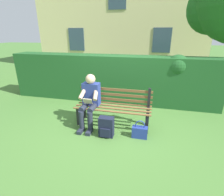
# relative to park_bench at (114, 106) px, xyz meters

# --- Properties ---
(ground) EXTENTS (60.00, 60.00, 0.00)m
(ground) POSITION_rel_park_bench_xyz_m (0.00, 0.08, -0.46)
(ground) COLOR #477533
(park_bench) EXTENTS (1.74, 0.53, 0.90)m
(park_bench) POSITION_rel_park_bench_xyz_m (0.00, 0.00, 0.00)
(park_bench) COLOR black
(park_bench) RESTS_ON ground
(person_seated) EXTENTS (0.44, 0.73, 1.20)m
(person_seated) POSITION_rel_park_bench_xyz_m (0.52, 0.18, 0.18)
(person_seated) COLOR navy
(person_seated) RESTS_ON ground
(hedge_backdrop) EXTENTS (6.33, 0.73, 1.51)m
(hedge_backdrop) POSITION_rel_park_bench_xyz_m (0.41, -1.49, 0.28)
(hedge_backdrop) COLOR #1E5123
(hedge_backdrop) RESTS_ON ground
(building_facade) EXTENTS (9.23, 2.96, 6.01)m
(building_facade) POSITION_rel_park_bench_xyz_m (1.18, -7.33, 2.54)
(building_facade) COLOR beige
(building_facade) RESTS_ON ground
(backpack) EXTENTS (0.31, 0.25, 0.43)m
(backpack) POSITION_rel_park_bench_xyz_m (0.03, 0.57, -0.25)
(backpack) COLOR #191E33
(backpack) RESTS_ON ground
(handbag) EXTENTS (0.32, 0.15, 0.39)m
(handbag) POSITION_rel_park_bench_xyz_m (-0.66, 0.46, -0.33)
(handbag) COLOR navy
(handbag) RESTS_ON ground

